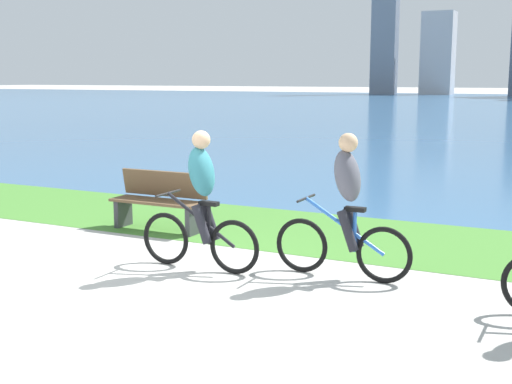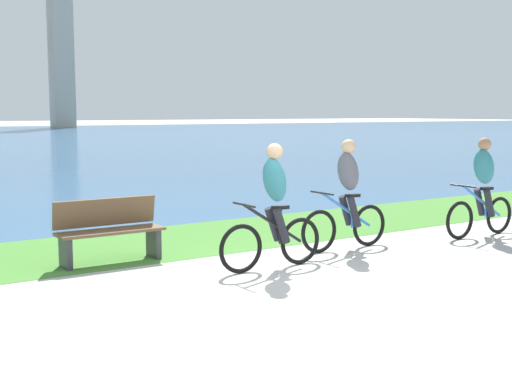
{
  "view_description": "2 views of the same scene",
  "coord_description": "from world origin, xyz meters",
  "px_view_note": "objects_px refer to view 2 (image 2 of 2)",
  "views": [
    {
      "loc": [
        4.42,
        -6.14,
        2.32
      ],
      "look_at": [
        0.55,
        1.6,
        0.86
      ],
      "focal_mm": 47.9,
      "sensor_mm": 36.0,
      "label": 1
    },
    {
      "loc": [
        -4.97,
        -6.61,
        2.12
      ],
      "look_at": [
        0.45,
        1.59,
        0.95
      ],
      "focal_mm": 47.59,
      "sensor_mm": 36.0,
      "label": 2
    }
  ],
  "objects_px": {
    "bench_near_path": "(109,231)",
    "cyclist_distant_rear": "(482,188)",
    "cyclist_trailing": "(347,195)",
    "cyclist_lead": "(274,207)"
  },
  "relations": [
    {
      "from": "cyclist_lead",
      "to": "cyclist_trailing",
      "type": "bearing_deg",
      "value": 14.57
    },
    {
      "from": "bench_near_path",
      "to": "cyclist_distant_rear",
      "type": "bearing_deg",
      "value": -14.72
    },
    {
      "from": "cyclist_trailing",
      "to": "bench_near_path",
      "type": "relative_size",
      "value": 1.13
    },
    {
      "from": "cyclist_lead",
      "to": "bench_near_path",
      "type": "xyz_separation_m",
      "value": [
        -1.71,
        1.6,
        -0.39
      ]
    },
    {
      "from": "cyclist_lead",
      "to": "bench_near_path",
      "type": "height_order",
      "value": "cyclist_lead"
    },
    {
      "from": "cyclist_distant_rear",
      "to": "cyclist_trailing",
      "type": "bearing_deg",
      "value": 170.84
    },
    {
      "from": "cyclist_lead",
      "to": "cyclist_distant_rear",
      "type": "bearing_deg",
      "value": 0.12
    },
    {
      "from": "cyclist_distant_rear",
      "to": "bench_near_path",
      "type": "relative_size",
      "value": 1.12
    },
    {
      "from": "cyclist_trailing",
      "to": "cyclist_distant_rear",
      "type": "distance_m",
      "value": 2.69
    },
    {
      "from": "cyclist_lead",
      "to": "bench_near_path",
      "type": "bearing_deg",
      "value": 137.0
    }
  ]
}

